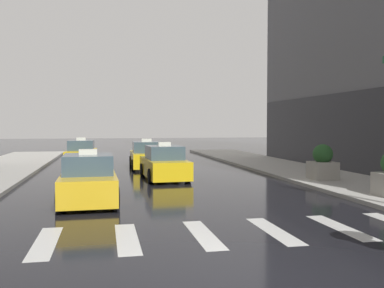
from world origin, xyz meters
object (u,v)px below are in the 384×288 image
(taxi_lead, at_px, (88,181))
(taxi_fourth, at_px, (81,154))
(taxi_second, at_px, (164,164))
(taxi_third, at_px, (146,156))
(planter_mid_block, at_px, (323,163))

(taxi_lead, distance_m, taxi_fourth, 14.27)
(taxi_second, height_order, taxi_fourth, same)
(taxi_second, bearing_deg, taxi_lead, -121.09)
(taxi_third, xyz_separation_m, planter_mid_block, (7.25, -8.11, 0.15))
(taxi_third, height_order, planter_mid_block, taxi_third)
(taxi_lead, height_order, taxi_second, same)
(taxi_fourth, height_order, planter_mid_block, taxi_fourth)
(taxi_second, bearing_deg, planter_mid_block, -21.09)
(taxi_lead, xyz_separation_m, taxi_second, (3.36, 5.58, 0.00))
(taxi_second, relative_size, taxi_third, 1.01)
(taxi_second, distance_m, planter_mid_block, 7.41)
(taxi_lead, height_order, taxi_fourth, same)
(taxi_third, bearing_deg, taxi_lead, -105.34)
(taxi_second, distance_m, taxi_fourth, 9.68)
(taxi_second, bearing_deg, taxi_fourth, 116.59)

